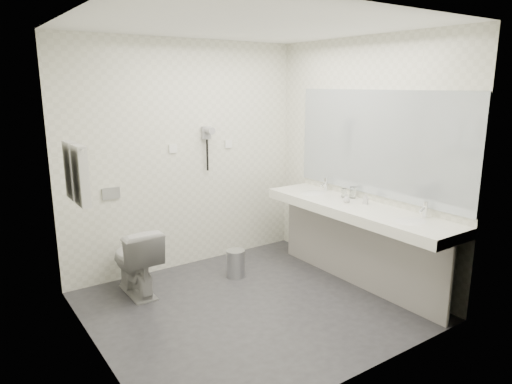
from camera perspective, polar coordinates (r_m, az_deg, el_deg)
floor at (r=4.45m, az=-0.50°, el=-13.90°), size 2.80×2.80×0.00m
ceiling at (r=3.99m, az=-0.58°, el=19.98°), size 2.80×2.80×0.00m
wall_back at (r=5.15m, az=-8.72°, el=4.36°), size 2.80×0.00×2.80m
wall_front at (r=3.08m, az=13.20°, el=-1.81°), size 2.80×0.00×2.80m
wall_left at (r=3.47m, az=-20.03°, el=-0.58°), size 0.00×2.60×2.60m
wall_right at (r=4.95m, az=13.02°, el=3.81°), size 0.00×2.60×2.60m
vanity_counter at (r=4.71m, az=12.26°, el=-2.21°), size 0.55×2.20×0.10m
vanity_panel at (r=4.86m, az=12.22°, el=-7.00°), size 0.03×2.15×0.75m
vanity_post_near at (r=4.30m, az=22.79°, el=-10.50°), size 0.06×0.06×0.75m
vanity_post_far at (r=5.60m, az=4.66°, el=-4.03°), size 0.06×0.06×0.75m
mirror at (r=4.78m, az=14.79°, el=5.82°), size 0.02×2.20×1.05m
basin_near at (r=4.31m, az=18.59°, el=-3.60°), size 0.40×0.31×0.05m
basin_far at (r=5.15m, az=7.03°, el=-0.29°), size 0.40×0.31×0.05m
faucet_near at (r=4.44m, az=20.20°, el=-2.03°), size 0.04×0.04×0.15m
faucet_far at (r=5.26m, az=8.64°, el=0.95°), size 0.04×0.04×0.15m
soap_bottle_a at (r=4.76m, az=13.40°, el=-0.84°), size 0.06×0.06×0.11m
soap_bottle_b at (r=4.78m, az=11.16°, el=-0.78°), size 0.08×0.08×0.09m
glass_left at (r=4.98m, az=11.87°, el=-0.06°), size 0.07×0.07×0.12m
glass_right at (r=5.00m, az=10.81°, el=-0.10°), size 0.07×0.07×0.10m
toilet at (r=4.72m, az=-14.72°, el=-8.17°), size 0.39×0.68×0.69m
flush_plate at (r=4.89m, az=-17.49°, el=-0.17°), size 0.18×0.02×0.12m
pedal_bin at (r=5.03m, az=-2.53°, el=-8.88°), size 0.23×0.23×0.28m
bin_lid at (r=4.97m, az=-2.55°, el=-7.30°), size 0.20×0.20×0.02m
towel_rail at (r=3.96m, az=-21.76°, el=5.32°), size 0.02×0.62×0.02m
towel_near at (r=3.86m, az=-20.86°, el=1.89°), size 0.07×0.24×0.48m
towel_far at (r=4.13m, az=-21.82°, el=2.50°), size 0.07×0.24×0.48m
dryer_cradle at (r=5.21m, az=-6.18°, el=7.30°), size 0.10×0.04×0.14m
dryer_barrel at (r=5.14m, az=-5.81°, el=7.57°), size 0.08×0.14×0.08m
dryer_cord at (r=5.22m, az=-6.03°, el=4.56°), size 0.02×0.02×0.35m
switch_plate_a at (r=5.06m, az=-10.23°, el=5.29°), size 0.09×0.02×0.09m
switch_plate_b at (r=5.39m, az=-3.42°, el=5.94°), size 0.09×0.02×0.09m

